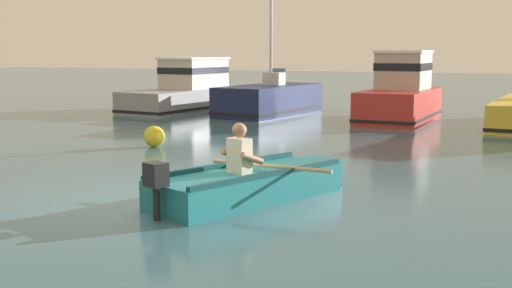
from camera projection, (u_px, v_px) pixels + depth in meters
The scene contains 6 objects.
ground_plane at pixel (141, 200), 9.71m from camera, with size 120.00×120.00×0.00m, color #386070.
rowboat_with_person at pixel (250, 183), 9.71m from camera, with size 2.36×3.60×1.19m.
moored_boat_grey at pixel (189, 91), 24.53m from camera, with size 2.74×6.07×1.98m.
moored_boat_navy at pixel (269, 100), 22.73m from camera, with size 2.50×4.88×4.33m.
moored_boat_red at pixel (401, 95), 20.63m from camera, with size 2.06×4.52×2.24m.
mooring_buoy at pixel (154, 136), 15.06m from camera, with size 0.50×0.50×0.50m, color yellow.
Camera 1 is at (5.41, -7.98, 2.24)m, focal length 45.17 mm.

